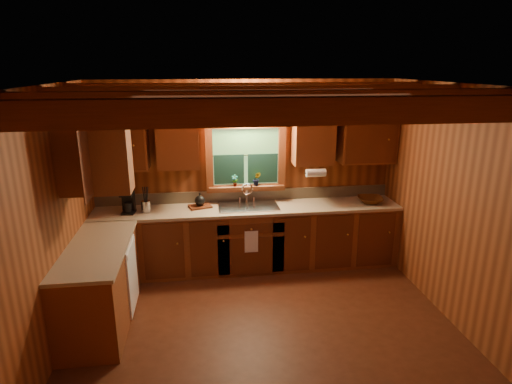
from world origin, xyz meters
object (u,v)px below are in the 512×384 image
at_px(sink, 248,210).
at_px(coffee_maker, 128,203).
at_px(cutting_board, 200,206).
at_px(wicker_basket, 370,200).

relative_size(sink, coffee_maker, 2.88).
bearing_deg(cutting_board, coffee_maker, 168.26).
distance_m(sink, cutting_board, 0.67).
bearing_deg(sink, wicker_basket, -2.02).
bearing_deg(wicker_basket, sink, 177.98).
bearing_deg(sink, coffee_maker, -178.91).
height_order(sink, coffee_maker, sink).
bearing_deg(cutting_board, sink, -22.98).
bearing_deg(sink, cutting_board, 174.48).
relative_size(cutting_board, wicker_basket, 0.83).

